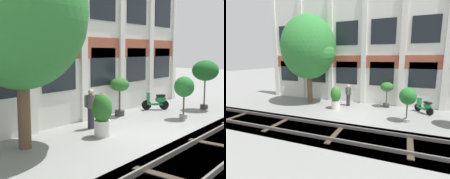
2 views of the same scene
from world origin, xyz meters
The scene contains 9 objects.
ground_plane centered at (0.00, 0.00, 0.00)m, with size 80.00×80.00×0.00m, color gray.
apartment_facade centered at (0.00, 3.39, 4.10)m, with size 16.11×0.64×8.25m.
rail_tracks centered at (0.00, -2.68, -0.13)m, with size 23.75×2.80×0.43m.
broadleaf_tree centered at (-3.84, 1.92, 4.01)m, with size 4.18×3.98×6.43m.
potted_plant_glazed_jar centered at (-1.33, 0.96, 0.85)m, with size 0.69×0.69×1.53m.
potted_plant_low_pan centered at (1.79, 2.58, 1.31)m, with size 0.88×0.88×1.75m.
potted_plant_terracotta_small centered at (3.09, 0.03, 1.36)m, with size 0.87×0.87×1.86m.
scooter_near_curb centered at (4.13, 2.01, 0.44)m, with size 0.99×1.08×0.98m.
resident_by_doorway centered at (-0.78, 1.99, 0.82)m, with size 0.49×0.34×1.53m.
Camera 2 is at (2.89, -9.55, 3.37)m, focal length 28.00 mm.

